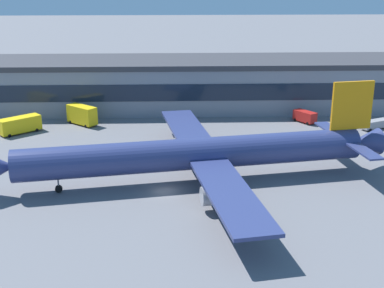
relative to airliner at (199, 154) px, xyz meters
name	(u,v)px	position (x,y,z in m)	size (l,w,h in m)	color
ground_plane	(165,191)	(-5.36, -3.90, -4.68)	(600.00, 600.00, 0.00)	slate
terminal_building	(167,84)	(-5.36, 46.39, 1.22)	(156.63, 18.58, 11.76)	gray
airliner	(199,154)	(0.00, 0.00, 0.00)	(63.08, 54.68, 15.19)	navy
belt_loader	(375,124)	(38.38, 27.02, -3.53)	(6.66, 4.45, 1.95)	gray
fuel_truck	(19,124)	(-35.65, 26.78, -2.80)	(8.26, 7.51, 3.35)	yellow
catering_truck	(82,114)	(-23.63, 32.53, -2.39)	(7.16, 6.66, 4.15)	yellow
crew_van	(305,116)	(24.89, 32.43, -3.22)	(4.76, 5.53, 2.55)	red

